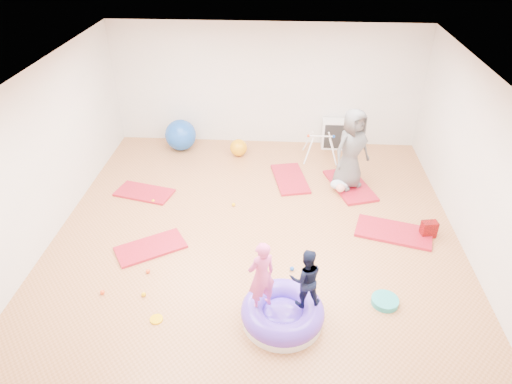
{
  "coord_description": "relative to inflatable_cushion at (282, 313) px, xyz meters",
  "views": [
    {
      "loc": [
        0.4,
        -5.98,
        4.95
      ],
      "look_at": [
        0.0,
        0.3,
        0.9
      ],
      "focal_mm": 32.0,
      "sensor_mm": 36.0,
      "label": 1
    }
  ],
  "objects": [
    {
      "name": "room",
      "position": [
        -0.49,
        1.59,
        1.26
      ],
      "size": [
        7.01,
        8.01,
        2.81
      ],
      "color": "#A46639",
      "rests_on": "ground"
    },
    {
      "name": "gym_mat_front_left",
      "position": [
        -2.23,
        1.41,
        -0.12
      ],
      "size": [
        1.25,
        1.08,
        0.05
      ],
      "primitive_type": "cube",
      "rotation": [
        0.0,
        0.0,
        0.56
      ],
      "color": "#9B100F",
      "rests_on": "ground"
    },
    {
      "name": "gym_mat_mid_left",
      "position": [
        -2.8,
        3.08,
        -0.12
      ],
      "size": [
        1.22,
        0.81,
        0.05
      ],
      "primitive_type": "cube",
      "rotation": [
        0.0,
        0.0,
        -0.25
      ],
      "color": "#9B100F",
      "rests_on": "ground"
    },
    {
      "name": "gym_mat_center_back",
      "position": [
        0.1,
        3.81,
        -0.12
      ],
      "size": [
        0.86,
        1.32,
        0.05
      ],
      "primitive_type": "cube",
      "rotation": [
        0.0,
        0.0,
        1.79
      ],
      "color": "#9B100F",
      "rests_on": "ground"
    },
    {
      "name": "gym_mat_right",
      "position": [
        1.92,
        2.1,
        -0.11
      ],
      "size": [
        1.41,
        0.97,
        0.05
      ],
      "primitive_type": "cube",
      "rotation": [
        0.0,
        0.0,
        -0.27
      ],
      "color": "#9B100F",
      "rests_on": "ground"
    },
    {
      "name": "gym_mat_rear_right",
      "position": [
        1.33,
        3.61,
        -0.11
      ],
      "size": [
        1.04,
        1.46,
        0.06
      ],
      "primitive_type": "cube",
      "rotation": [
        0.0,
        0.0,
        1.89
      ],
      "color": "#9B100F",
      "rests_on": "ground"
    },
    {
      "name": "inflatable_cushion",
      "position": [
        0.0,
        0.0,
        0.0
      ],
      "size": [
        1.16,
        1.16,
        0.36
      ],
      "rotation": [
        0.0,
        0.0,
        -0.38
      ],
      "color": "white",
      "rests_on": "ground"
    },
    {
      "name": "child_pink",
      "position": [
        -0.29,
        -0.0,
        0.73
      ],
      "size": [
        0.47,
        0.43,
        1.08
      ],
      "primitive_type": "imported",
      "rotation": [
        0.0,
        0.0,
        3.69
      ],
      "color": "#E9519E",
      "rests_on": "inflatable_cushion"
    },
    {
      "name": "child_navy",
      "position": [
        0.29,
        0.07,
        0.65
      ],
      "size": [
        0.48,
        0.39,
        0.91
      ],
      "primitive_type": "imported",
      "rotation": [
        0.0,
        0.0,
        3.26
      ],
      "color": "black",
      "rests_on": "inflatable_cushion"
    },
    {
      "name": "adult_caregiver",
      "position": [
        1.26,
        3.59,
        0.73
      ],
      "size": [
        0.95,
        0.88,
        1.63
      ],
      "primitive_type": "imported",
      "rotation": [
        0.0,
        0.0,
        0.59
      ],
      "color": "#515151",
      "rests_on": "gym_mat_rear_right"
    },
    {
      "name": "infant",
      "position": [
        1.09,
        3.39,
        0.02
      ],
      "size": [
        0.37,
        0.37,
        0.22
      ],
      "color": "silver",
      "rests_on": "gym_mat_rear_right"
    },
    {
      "name": "ball_pit_balls",
      "position": [
        -1.2,
        1.22,
        -0.11
      ],
      "size": [
        3.24,
        2.52,
        0.07
      ],
      "color": "#FEC105",
      "rests_on": "ground"
    },
    {
      "name": "exercise_ball_blue",
      "position": [
        -2.44,
        5.05,
        0.22
      ],
      "size": [
        0.72,
        0.72,
        0.72
      ],
      "primitive_type": "sphere",
      "color": "#174CAE",
      "rests_on": "ground"
    },
    {
      "name": "exercise_ball_orange",
      "position": [
        -1.07,
        4.82,
        0.05
      ],
      "size": [
        0.39,
        0.39,
        0.39
      ],
      "primitive_type": "sphere",
      "color": "orange",
      "rests_on": "ground"
    },
    {
      "name": "infant_play_gym",
      "position": [
        0.76,
        4.78,
        0.24
      ],
      "size": [
        0.75,
        0.71,
        0.57
      ],
      "rotation": [
        0.0,
        0.0,
        -0.07
      ],
      "color": "white",
      "rests_on": "ground"
    },
    {
      "name": "cube_shelf",
      "position": [
        1.17,
        5.38,
        0.2
      ],
      "size": [
        0.68,
        0.34,
        0.68
      ],
      "color": "white",
      "rests_on": "ground"
    },
    {
      "name": "balance_disc",
      "position": [
        1.48,
        0.41,
        -0.1
      ],
      "size": [
        0.39,
        0.39,
        0.09
      ],
      "primitive_type": "cylinder",
      "color": "teal",
      "rests_on": "ground"
    },
    {
      "name": "backpack",
      "position": [
        2.5,
        2.06,
        0.01
      ],
      "size": [
        0.28,
        0.2,
        0.3
      ],
      "primitive_type": "cube",
      "rotation": [
        0.0,
        0.0,
        0.17
      ],
      "color": "#B40507",
      "rests_on": "ground"
    },
    {
      "name": "yellow_toy",
      "position": [
        -1.75,
        -0.11,
        -0.13
      ],
      "size": [
        0.18,
        0.18,
        0.03
      ],
      "primitive_type": "cylinder",
      "color": "#FEC105",
      "rests_on": "ground"
    }
  ]
}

